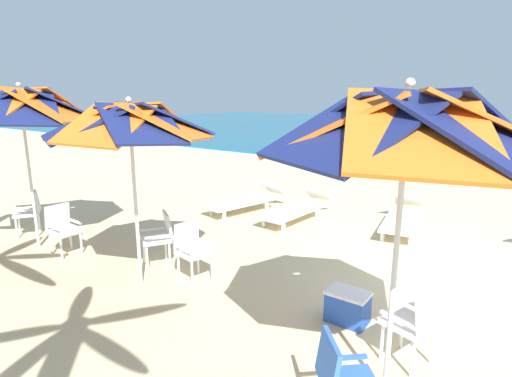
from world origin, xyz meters
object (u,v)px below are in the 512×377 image
Objects in this scene: beach_umbrella_2 at (21,107)px; sun_lounger_2 at (297,208)px; sun_lounger_3 at (246,200)px; beach_umbrella_0 at (407,127)px; beachgoer_seated at (512,178)px; plastic_chair_3 at (192,247)px; sun_lounger_1 at (403,217)px; beach_umbrella_1 at (130,123)px; plastic_chair_4 at (62,226)px; cooler_box at (348,307)px; plastic_chair_2 at (160,235)px; plastic_chair_5 at (30,210)px; plastic_chair_1 at (415,321)px.

sun_lounger_2 is (2.98, 4.17, -2.22)m from beach_umbrella_2.
sun_lounger_2 is at bearing 3.75° from sun_lounger_3.
beach_umbrella_0 is at bearing 0.04° from beach_umbrella_2.
plastic_chair_3 is at bearing -108.44° from beachgoer_seated.
sun_lounger_1 is at bearing 43.74° from beach_umbrella_2.
beach_umbrella_1 reaches higher than beachgoer_seated.
sun_lounger_1 is at bearing 18.16° from sun_lounger_2.
beach_umbrella_2 is 1.31× the size of sun_lounger_1.
plastic_chair_3 is at bearing 13.45° from plastic_chair_4.
plastic_chair_4 is 4.96m from cooler_box.
sun_lounger_1 is 6.06m from beachgoer_seated.
plastic_chair_2 and plastic_chair_4 have the same top height.
sun_lounger_2 is 1.34m from sun_lounger_3.
sun_lounger_2 is at bearing 60.55° from plastic_chair_4.
plastic_chair_4 is 0.94× the size of beachgoer_seated.
plastic_chair_4 reaches higher than sun_lounger_2.
sun_lounger_1 is (-1.28, 4.85, -2.17)m from beach_umbrella_0.
beach_umbrella_0 is 3.06× the size of beachgoer_seated.
beach_umbrella_1 is 2.90× the size of beachgoer_seated.
sun_lounger_2 is 0.98× the size of sun_lounger_3.
plastic_chair_5 is (-0.78, 0.28, -2.00)m from beach_umbrella_2.
plastic_chair_4 is (-2.04, -0.01, -1.84)m from beach_umbrella_1.
sun_lounger_3 is 8.27m from beachgoer_seated.
plastic_chair_3 reaches higher than sun_lounger_3.
cooler_box is (-0.87, 0.37, -0.30)m from plastic_chair_1.
plastic_chair_4 is at bearing -170.22° from cooler_box.
plastic_chair_1 and plastic_chair_2 have the same top height.
plastic_chair_1 is at bearing -90.60° from beachgoer_seated.
plastic_chair_5 is 5.42m from sun_lounger_2.
beach_umbrella_0 is 5.99m from plastic_chair_4.
sun_lounger_3 is (0.95, 3.97, -0.22)m from plastic_chair_4.
beach_umbrella_1 is 2.74m from plastic_chair_4.
sun_lounger_2 is 2.36× the size of beachgoer_seated.
beach_umbrella_2 is 4.93m from sun_lounger_3.
beach_umbrella_0 is 1.28× the size of sun_lounger_1.
beach_umbrella_0 reaches higher than plastic_chair_3.
sun_lounger_1 is (1.88, 4.15, -0.22)m from plastic_chair_3.
plastic_chair_2 reaches higher than sun_lounger_2.
beach_umbrella_2 reaches higher than plastic_chair_4.
plastic_chair_5 is 12.77m from beachgoer_seated.
plastic_chair_1 reaches higher than sun_lounger_1.
plastic_chair_1 is at bearing -36.14° from sun_lounger_3.
beach_umbrella_0 reaches higher than cooler_box.
sun_lounger_3 is (2.42, 3.80, -0.22)m from plastic_chair_5.
beach_umbrella_1 is at bearing 178.13° from beach_umbrella_0.
cooler_box is (3.93, -3.13, -0.08)m from sun_lounger_3.
plastic_chair_4 is at bearing -103.48° from sun_lounger_3.
beach_umbrella_1 is 1.23× the size of sun_lounger_2.
sun_lounger_3 is (-1.34, -0.09, 0.00)m from sun_lounger_2.
cooler_box is (3.16, 0.16, -0.30)m from plastic_chair_2.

